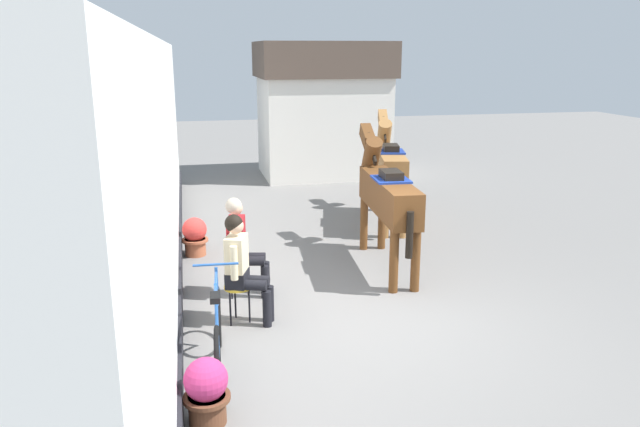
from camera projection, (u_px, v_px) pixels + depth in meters
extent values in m
plane|color=slate|center=(320.00, 244.00, 10.72)|extent=(40.00, 40.00, 0.00)
cube|color=white|center=(161.00, 171.00, 8.34)|extent=(0.30, 14.00, 3.40)
cube|color=black|center=(170.00, 275.00, 8.74)|extent=(0.34, 14.00, 0.36)
cube|color=silver|center=(323.00, 127.00, 16.39)|extent=(3.20, 2.40, 2.60)
cube|color=brown|center=(323.00, 59.00, 15.94)|extent=(3.40, 2.60, 0.90)
cylinder|color=gold|center=(238.00, 287.00, 7.55)|extent=(0.34, 0.34, 0.03)
cylinder|color=black|center=(249.00, 306.00, 7.59)|extent=(0.02, 0.02, 0.45)
cylinder|color=black|center=(235.00, 301.00, 7.73)|extent=(0.02, 0.02, 0.45)
cylinder|color=black|center=(230.00, 309.00, 7.50)|extent=(0.02, 0.02, 0.45)
cube|color=black|center=(237.00, 278.00, 7.52)|extent=(0.33, 0.38, 0.20)
cube|color=beige|center=(236.00, 254.00, 7.43)|extent=(0.32, 0.39, 0.44)
sphere|color=tan|center=(235.00, 226.00, 7.34)|extent=(0.20, 0.20, 0.20)
sphere|color=black|center=(234.00, 223.00, 7.34)|extent=(0.22, 0.22, 0.22)
cylinder|color=black|center=(254.00, 280.00, 7.58)|extent=(0.40, 0.25, 0.13)
cylinder|color=black|center=(270.00, 304.00, 7.64)|extent=(0.11, 0.11, 0.46)
cylinder|color=black|center=(251.00, 285.00, 7.43)|extent=(0.40, 0.25, 0.13)
cylinder|color=black|center=(267.00, 309.00, 7.49)|extent=(0.11, 0.11, 0.46)
cylinder|color=beige|center=(242.00, 252.00, 7.64)|extent=(0.09, 0.09, 0.42)
cylinder|color=beige|center=(234.00, 263.00, 7.25)|extent=(0.09, 0.09, 0.42)
cylinder|color=#194C99|center=(237.00, 264.00, 8.37)|extent=(0.34, 0.34, 0.03)
cylinder|color=black|center=(248.00, 280.00, 8.44)|extent=(0.02, 0.02, 0.45)
cylinder|color=black|center=(234.00, 277.00, 8.55)|extent=(0.02, 0.02, 0.45)
cylinder|color=black|center=(232.00, 283.00, 8.32)|extent=(0.02, 0.02, 0.45)
cube|color=black|center=(237.00, 256.00, 8.34)|extent=(0.30, 0.36, 0.20)
cube|color=maroon|center=(236.00, 233.00, 8.26)|extent=(0.29, 0.38, 0.44)
sphere|color=tan|center=(235.00, 208.00, 8.17)|extent=(0.20, 0.20, 0.20)
sphere|color=#B2A38E|center=(234.00, 206.00, 8.16)|extent=(0.22, 0.22, 0.22)
cylinder|color=black|center=(252.00, 257.00, 8.43)|extent=(0.40, 0.21, 0.13)
cylinder|color=black|center=(266.00, 278.00, 8.51)|extent=(0.11, 0.11, 0.46)
cylinder|color=black|center=(250.00, 261.00, 8.28)|extent=(0.40, 0.21, 0.13)
cylinder|color=black|center=(265.00, 282.00, 8.36)|extent=(0.11, 0.11, 0.46)
cylinder|color=maroon|center=(239.00, 232.00, 8.47)|extent=(0.09, 0.09, 0.42)
cylinder|color=maroon|center=(236.00, 241.00, 8.08)|extent=(0.09, 0.09, 0.42)
cube|color=brown|center=(389.00, 196.00, 9.25)|extent=(0.59, 2.23, 0.52)
cylinder|color=brown|center=(364.00, 224.00, 10.35)|extent=(0.13, 0.13, 0.90)
cylinder|color=brown|center=(382.00, 223.00, 10.39)|extent=(0.13, 0.13, 0.90)
cylinder|color=brown|center=(394.00, 262.00, 8.49)|extent=(0.13, 0.13, 0.90)
cylinder|color=brown|center=(415.00, 261.00, 8.54)|extent=(0.13, 0.13, 0.90)
cylinder|color=brown|center=(371.00, 157.00, 10.30)|extent=(0.32, 0.65, 0.73)
cube|color=brown|center=(367.00, 136.00, 10.54)|extent=(0.22, 0.54, 0.40)
cube|color=black|center=(372.00, 149.00, 10.24)|extent=(0.08, 0.63, 0.48)
cylinder|color=black|center=(410.00, 235.00, 8.23)|extent=(0.11, 0.11, 0.65)
cube|color=navy|center=(391.00, 179.00, 9.08)|extent=(0.54, 0.63, 0.03)
cube|color=black|center=(391.00, 175.00, 9.07)|extent=(0.31, 0.46, 0.12)
cube|color=#9E6B38|center=(390.00, 165.00, 11.73)|extent=(0.91, 2.24, 0.52)
cylinder|color=#9E6B38|center=(376.00, 190.00, 12.86)|extent=(0.13, 0.13, 0.90)
cylinder|color=#9E6B38|center=(391.00, 190.00, 12.86)|extent=(0.13, 0.13, 0.90)
cylinder|color=#9E6B38|center=(386.00, 214.00, 10.99)|extent=(0.13, 0.13, 0.90)
cylinder|color=#9E6B38|center=(403.00, 214.00, 10.99)|extent=(0.13, 0.13, 0.90)
cylinder|color=#9E6B38|center=(384.00, 136.00, 12.79)|extent=(0.41, 0.68, 0.73)
cube|color=#9E6B38|center=(383.00, 119.00, 13.04)|extent=(0.29, 0.55, 0.40)
cube|color=black|center=(384.00, 129.00, 12.73)|extent=(0.18, 0.62, 0.48)
cylinder|color=black|center=(396.00, 192.00, 10.70)|extent=(0.12, 0.12, 0.65)
cube|color=navy|center=(391.00, 151.00, 11.56)|extent=(0.62, 0.69, 0.03)
cube|color=black|center=(391.00, 148.00, 11.54)|extent=(0.37, 0.49, 0.12)
cylinder|color=brown|center=(207.00, 409.00, 5.55)|extent=(0.34, 0.34, 0.28)
cylinder|color=brown|center=(207.00, 397.00, 5.52)|extent=(0.43, 0.43, 0.04)
sphere|color=#B22D66|center=(206.00, 380.00, 5.48)|extent=(0.40, 0.40, 0.40)
cylinder|color=#A85638|center=(195.00, 247.00, 10.12)|extent=(0.34, 0.34, 0.28)
cylinder|color=#A85638|center=(195.00, 240.00, 10.09)|extent=(0.43, 0.43, 0.04)
sphere|color=red|center=(194.00, 230.00, 10.05)|extent=(0.40, 0.40, 0.40)
torus|color=black|center=(218.00, 317.00, 6.96)|extent=(0.09, 0.71, 0.71)
torus|color=black|center=(218.00, 362.00, 5.96)|extent=(0.09, 0.71, 0.71)
cylinder|color=#235199|center=(217.00, 302.00, 6.61)|extent=(0.07, 0.50, 0.60)
cylinder|color=#235199|center=(217.00, 319.00, 6.23)|extent=(0.06, 0.36, 0.55)
cylinder|color=#235199|center=(216.00, 284.00, 6.38)|extent=(0.09, 0.80, 0.09)
cylinder|color=#235199|center=(218.00, 348.00, 6.21)|extent=(0.07, 0.53, 0.06)
cylinder|color=#235199|center=(217.00, 293.00, 6.86)|extent=(0.04, 0.09, 0.60)
cylinder|color=#235199|center=(216.00, 264.00, 6.75)|extent=(0.50, 0.06, 0.03)
cube|color=black|center=(215.00, 298.00, 6.00)|extent=(0.11, 0.21, 0.06)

